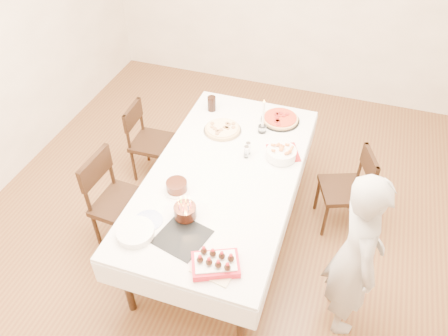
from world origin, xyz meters
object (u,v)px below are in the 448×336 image
(pasta_bowl, at_px, (281,153))
(chair_right_savory, at_px, (343,190))
(person, at_px, (355,256))
(taper_candle, at_px, (263,116))
(pizza_pepperoni, at_px, (280,119))
(cola_glass, at_px, (212,104))
(birthday_cake, at_px, (185,208))
(layer_cake, at_px, (177,186))
(dining_table, at_px, (224,205))
(pizza_white, at_px, (222,129))
(chair_left_savory, at_px, (153,143))
(strawberry_box, at_px, (216,263))
(chair_left_dessert, at_px, (123,204))

(pasta_bowl, bearing_deg, chair_right_savory, 15.36)
(person, bearing_deg, taper_candle, 22.12)
(pizza_pepperoni, relative_size, cola_glass, 2.45)
(person, xyz_separation_m, pizza_pepperoni, (-0.82, 1.29, 0.05))
(birthday_cake, bearing_deg, chair_right_savory, 43.46)
(layer_cake, bearing_deg, cola_glass, 95.67)
(dining_table, height_order, chair_right_savory, chair_right_savory)
(pasta_bowl, xyz_separation_m, cola_glass, (-0.77, 0.47, 0.02))
(layer_cake, bearing_deg, pizza_pepperoni, 64.21)
(pizza_white, relative_size, birthday_cake, 2.09)
(pizza_pepperoni, bearing_deg, chair_left_savory, -166.63)
(taper_candle, distance_m, strawberry_box, 1.48)
(pizza_pepperoni, bearing_deg, pasta_bowl, -76.25)
(pizza_pepperoni, height_order, cola_glass, cola_glass)
(chair_left_dessert, bearing_deg, pizza_white, -121.17)
(birthday_cake, bearing_deg, strawberry_box, -44.09)
(pizza_white, height_order, cola_glass, cola_glass)
(chair_right_savory, relative_size, pizza_white, 2.39)
(pasta_bowl, relative_size, birthday_cake, 1.52)
(chair_right_savory, height_order, chair_left_dessert, chair_left_dessert)
(pizza_white, relative_size, strawberry_box, 1.11)
(cola_glass, relative_size, strawberry_box, 0.48)
(chair_left_dessert, relative_size, taper_candle, 2.68)
(chair_right_savory, bearing_deg, strawberry_box, -139.20)
(taper_candle, height_order, strawberry_box, taper_candle)
(pasta_bowl, xyz_separation_m, layer_cake, (-0.67, -0.62, -0.00))
(chair_left_dessert, height_order, taper_candle, taper_candle)
(dining_table, height_order, taper_candle, taper_candle)
(person, bearing_deg, chair_right_savory, -10.06)
(layer_cake, bearing_deg, person, -7.06)
(chair_left_dessert, height_order, pasta_bowl, chair_left_dessert)
(person, bearing_deg, birthday_cake, 74.09)
(chair_left_savory, relative_size, taper_candle, 2.36)
(pasta_bowl, bearing_deg, pizza_white, 161.92)
(chair_left_dessert, bearing_deg, chair_right_savory, -150.95)
(pizza_white, bearing_deg, chair_right_savory, -1.81)
(person, xyz_separation_m, layer_cake, (-1.36, 0.17, 0.07))
(chair_left_dessert, relative_size, cola_glass, 6.33)
(pizza_pepperoni, relative_size, taper_candle, 1.04)
(chair_right_savory, relative_size, person, 0.56)
(chair_right_savory, height_order, strawberry_box, strawberry_box)
(chair_left_savory, xyz_separation_m, layer_cake, (0.65, -0.84, 0.39))
(person, relative_size, cola_glass, 9.96)
(chair_right_savory, xyz_separation_m, taper_candle, (-0.79, 0.14, 0.52))
(pizza_pepperoni, height_order, taper_candle, taper_candle)
(dining_table, bearing_deg, taper_candle, 76.20)
(chair_left_savory, relative_size, pizza_white, 2.39)
(taper_candle, height_order, cola_glass, taper_candle)
(dining_table, bearing_deg, chair_left_dessert, -156.67)
(pizza_pepperoni, distance_m, pasta_bowl, 0.52)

